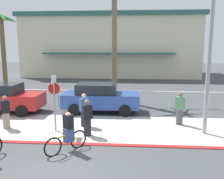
% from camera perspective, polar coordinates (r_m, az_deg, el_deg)
% --- Properties ---
extents(ground_plane, '(80.00, 80.00, 0.00)m').
position_cam_1_polar(ground_plane, '(17.52, -3.26, -2.66)').
color(ground_plane, '#424447').
extents(sidewalk_strip, '(44.00, 4.00, 0.02)m').
position_cam_1_polar(sidewalk_strip, '(12.00, -6.97, -8.66)').
color(sidewalk_strip, beige).
rests_on(sidewalk_strip, ground).
extents(curb_paint, '(44.00, 0.24, 0.03)m').
position_cam_1_polar(curb_paint, '(10.17, -9.22, -12.20)').
color(curb_paint, maroon).
rests_on(curb_paint, ground).
extents(building_backdrop, '(22.24, 11.41, 7.77)m').
position_cam_1_polar(building_backdrop, '(34.04, -0.06, 10.12)').
color(building_backdrop, beige).
rests_on(building_backdrop, ground).
extents(rail_fence, '(19.21, 0.08, 1.04)m').
position_cam_1_polar(rail_fence, '(15.89, -4.00, -0.89)').
color(rail_fence, white).
rests_on(rail_fence, ground).
extents(stop_sign_bike_lane, '(0.52, 0.56, 2.56)m').
position_cam_1_polar(stop_sign_bike_lane, '(11.26, -13.16, -1.31)').
color(stop_sign_bike_lane, gray).
rests_on(stop_sign_bike_lane, ground).
extents(streetlight_curb, '(0.24, 2.54, 7.50)m').
position_cam_1_polar(streetlight_curb, '(11.02, 22.16, 11.58)').
color(streetlight_curb, '#9EA0A5').
rests_on(streetlight_curb, ground).
extents(palm_tree_2, '(2.98, 3.06, 6.30)m').
position_cam_1_polar(palm_tree_2, '(21.71, -24.20, 11.77)').
color(palm_tree_2, brown).
rests_on(palm_tree_2, ground).
extents(palm_tree_3, '(3.25, 2.90, 7.76)m').
position_cam_1_polar(palm_tree_3, '(17.23, 0.46, 16.36)').
color(palm_tree_3, '#756047').
rests_on(palm_tree_3, ground).
extents(car_red_1, '(4.40, 2.02, 1.69)m').
position_cam_1_polar(car_red_1, '(15.69, -23.76, -1.75)').
color(car_red_1, red).
rests_on(car_red_1, ground).
extents(car_blue_2, '(4.40, 2.02, 1.69)m').
position_cam_1_polar(car_blue_2, '(14.44, -2.73, -1.86)').
color(car_blue_2, '#284793').
rests_on(car_blue_2, ground).
extents(cyclist_yellow_1, '(1.26, 1.40, 1.50)m').
position_cam_1_polar(cyclist_yellow_1, '(9.32, -10.21, -9.85)').
color(cyclist_yellow_1, black).
rests_on(cyclist_yellow_1, ground).
extents(pedestrian_0, '(0.48, 0.43, 1.58)m').
position_cam_1_polar(pedestrian_0, '(12.60, -23.29, -5.14)').
color(pedestrian_0, gray).
rests_on(pedestrian_0, ground).
extents(pedestrian_1, '(0.47, 0.46, 1.64)m').
position_cam_1_polar(pedestrian_1, '(12.56, 15.34, -4.58)').
color(pedestrian_1, '#4C4C51').
rests_on(pedestrian_1, ground).
extents(pedestrian_2, '(0.47, 0.43, 1.60)m').
position_cam_1_polar(pedestrian_2, '(10.72, -5.72, -6.86)').
color(pedestrian_2, '#232326').
rests_on(pedestrian_2, ground).
extents(pedestrian_3, '(0.48, 0.44, 1.61)m').
position_cam_1_polar(pedestrian_3, '(11.96, -6.45, -5.06)').
color(pedestrian_3, '#232326').
rests_on(pedestrian_3, ground).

